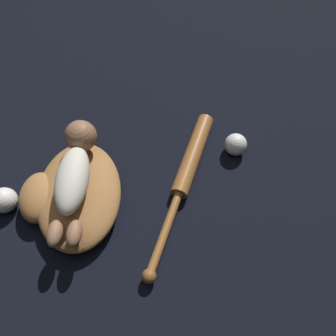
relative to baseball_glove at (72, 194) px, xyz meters
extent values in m
plane|color=black|center=(-0.02, -0.05, -0.04)|extent=(6.00, 6.00, 0.00)
ellipsoid|color=#A8703D|center=(0.00, -0.02, 0.00)|extent=(0.40, 0.28, 0.09)
ellipsoid|color=#A8703D|center=(0.01, 0.10, 0.00)|extent=(0.18, 0.13, 0.09)
ellipsoid|color=silver|center=(0.00, -0.02, 0.08)|extent=(0.24, 0.13, 0.08)
sphere|color=#936647|center=(0.15, -0.05, 0.09)|extent=(0.10, 0.10, 0.10)
ellipsoid|color=#936647|center=(-0.15, 0.03, 0.06)|extent=(0.08, 0.06, 0.04)
ellipsoid|color=#936647|center=(-0.16, -0.02, 0.06)|extent=(0.08, 0.06, 0.04)
cylinder|color=#9E602D|center=(0.09, -0.40, -0.02)|extent=(0.31, 0.21, 0.06)
cylinder|color=#9E602D|center=(-0.17, -0.26, -0.02)|extent=(0.24, 0.15, 0.03)
sphere|color=brown|center=(-0.28, -0.19, -0.02)|extent=(0.04, 0.04, 0.04)
sphere|color=white|center=(0.10, -0.55, -0.01)|extent=(0.08, 0.08, 0.08)
sphere|color=white|center=(0.02, 0.20, 0.00)|extent=(0.08, 0.08, 0.08)
camera|label=1|loc=(-0.52, -0.20, 0.88)|focal=35.00mm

